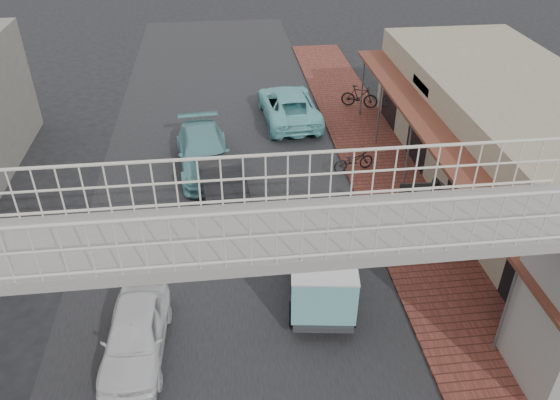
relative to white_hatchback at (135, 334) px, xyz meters
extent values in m
plane|color=black|center=(2.51, 1.92, -0.65)|extent=(120.00, 120.00, 0.00)
cube|color=black|center=(2.51, 1.92, -0.65)|extent=(10.00, 60.00, 0.01)
cube|color=brown|center=(9.01, 4.92, -0.60)|extent=(3.00, 40.00, 0.10)
cube|color=gray|center=(13.51, 5.92, 1.35)|extent=(6.00, 18.00, 4.00)
cube|color=brown|center=(10.21, 5.92, 2.25)|extent=(1.80, 18.00, 0.12)
cube|color=silver|center=(10.56, 9.42, 2.65)|extent=(0.08, 2.60, 0.90)
cube|color=#B21914|center=(10.56, 2.92, 2.65)|extent=(0.08, 2.20, 0.80)
cube|color=gray|center=(2.51, -2.08, 4.47)|extent=(14.00, 2.00, 0.24)
cube|color=beige|center=(2.51, -1.13, 5.14)|extent=(14.00, 0.08, 1.10)
cube|color=beige|center=(2.51, -3.03, 5.14)|extent=(14.00, 0.08, 1.10)
imported|color=white|center=(0.00, 0.00, 0.00)|extent=(1.74, 3.91, 1.31)
imported|color=black|center=(2.51, 6.71, 0.09)|extent=(2.14, 4.67, 1.48)
imported|color=#7DD5D9|center=(5.84, 13.88, 0.09)|extent=(2.78, 5.52, 1.50)
imported|color=#68ADB4|center=(1.77, 9.60, 0.08)|extent=(2.52, 5.24, 1.47)
cylinder|color=black|center=(4.61, 3.24, -0.30)|extent=(0.34, 0.74, 0.72)
cylinder|color=black|center=(6.19, 3.03, -0.30)|extent=(0.34, 0.74, 0.72)
cylinder|color=black|center=(4.24, 0.50, -0.30)|extent=(0.34, 0.74, 0.72)
cylinder|color=black|center=(5.82, 0.29, -0.30)|extent=(0.34, 0.74, 0.72)
cube|color=#74C4C9|center=(5.17, 1.46, 0.55)|extent=(2.17, 3.48, 1.38)
cube|color=#74C4C9|center=(5.43, 3.34, 0.32)|extent=(1.77, 1.14, 0.92)
cube|color=black|center=(5.17, 1.46, 0.93)|extent=(2.12, 2.88, 0.51)
cube|color=silver|center=(5.17, 1.46, 1.27)|extent=(2.19, 3.48, 0.06)
imported|color=black|center=(7.81, 8.57, -0.10)|extent=(1.84, 0.99, 0.92)
imported|color=black|center=(9.55, 14.80, 0.00)|extent=(1.92, 1.21, 1.12)
cylinder|color=#59595B|center=(9.62, -2.30, 0.55)|extent=(0.04, 0.04, 2.22)
cylinder|color=#59595B|center=(10.12, -2.12, 0.55)|extent=(0.04, 0.04, 2.22)
cylinder|color=#59595B|center=(9.80, -2.79, 0.55)|extent=(0.04, 0.04, 2.22)
cylinder|color=#59595B|center=(8.26, 2.77, 0.87)|extent=(0.10, 0.10, 2.85)
cube|color=black|center=(8.26, 2.74, 1.90)|extent=(1.18, 0.12, 0.88)
cone|color=black|center=(9.09, 2.69, 1.90)|extent=(0.65, 1.11, 1.08)
cube|color=white|center=(8.21, 2.71, 1.85)|extent=(0.78, 0.05, 0.59)
camera|label=1|loc=(2.59, -10.32, 10.72)|focal=35.00mm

